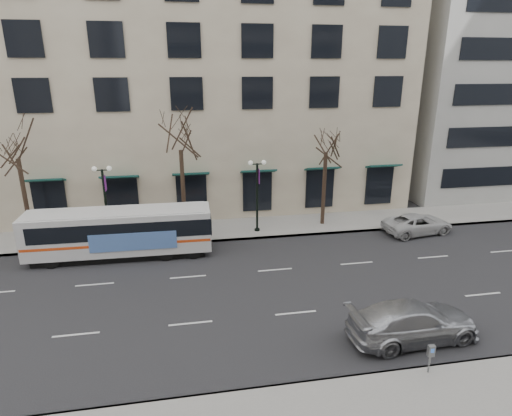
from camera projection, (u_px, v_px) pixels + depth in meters
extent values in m
plane|color=black|center=(189.00, 298.00, 21.79)|extent=(160.00, 160.00, 0.00)
cube|color=gray|center=(255.00, 227.00, 30.99)|extent=(80.00, 4.00, 0.15)
cube|color=tan|center=(152.00, 56.00, 37.24)|extent=(40.00, 20.00, 24.00)
cylinder|color=black|center=(26.00, 203.00, 27.44)|extent=(0.28, 0.28, 5.74)
cylinder|color=black|center=(183.00, 193.00, 29.06)|extent=(0.28, 0.28, 5.95)
cylinder|color=black|center=(324.00, 190.00, 30.78)|extent=(0.28, 0.28, 5.46)
cylinder|color=black|center=(106.00, 207.00, 27.82)|extent=(0.16, 0.16, 5.00)
cylinder|color=black|center=(110.00, 240.00, 28.57)|extent=(0.36, 0.36, 0.30)
cube|color=black|center=(102.00, 170.00, 27.04)|extent=(0.90, 0.06, 0.06)
sphere|color=silver|center=(94.00, 169.00, 26.93)|extent=(0.32, 0.32, 0.32)
sphere|color=silver|center=(109.00, 168.00, 27.08)|extent=(0.32, 0.32, 0.32)
cube|color=#712281|center=(105.00, 183.00, 27.33)|extent=(0.04, 0.45, 1.00)
cylinder|color=black|center=(257.00, 199.00, 29.47)|extent=(0.16, 0.16, 5.00)
cylinder|color=black|center=(257.00, 231.00, 30.22)|extent=(0.36, 0.36, 0.30)
cube|color=black|center=(257.00, 164.00, 28.69)|extent=(0.90, 0.06, 0.06)
sphere|color=silver|center=(251.00, 163.00, 28.58)|extent=(0.32, 0.32, 0.32)
sphere|color=silver|center=(264.00, 162.00, 28.73)|extent=(0.32, 0.32, 0.32)
cube|color=#712281|center=(259.00, 176.00, 28.98)|extent=(0.04, 0.45, 1.00)
cube|color=silver|center=(120.00, 231.00, 26.02)|extent=(11.01, 2.55, 2.51)
cube|color=black|center=(122.00, 252.00, 26.47)|extent=(10.13, 2.25, 0.41)
cube|color=black|center=(124.00, 225.00, 25.94)|extent=(10.57, 2.58, 1.01)
cube|color=#D44213|center=(120.00, 238.00, 26.16)|extent=(10.90, 2.58, 0.16)
cube|color=#4E74BD|center=(133.00, 242.00, 25.10)|extent=(5.03, 0.13, 1.10)
cube|color=silver|center=(117.00, 211.00, 25.61)|extent=(10.46, 2.30, 0.07)
cylinder|color=black|center=(51.00, 261.00, 24.85)|extent=(0.92, 0.27, 0.91)
cylinder|color=black|center=(61.00, 246.00, 26.81)|extent=(0.92, 0.27, 0.91)
cylinder|color=black|center=(166.00, 253.00, 25.83)|extent=(0.92, 0.27, 0.91)
cylinder|color=black|center=(167.00, 240.00, 27.80)|extent=(0.92, 0.27, 0.91)
cylinder|color=black|center=(194.00, 252.00, 26.08)|extent=(0.92, 0.27, 0.91)
cylinder|color=black|center=(193.00, 238.00, 28.05)|extent=(0.92, 0.27, 0.91)
imported|color=#ADAFB5|center=(413.00, 322.00, 18.33)|extent=(5.86, 2.65, 1.67)
imported|color=#B9B9B9|center=(418.00, 224.00, 30.02)|extent=(5.18, 2.91, 1.37)
cylinder|color=slate|center=(429.00, 363.00, 16.19)|extent=(0.07, 0.07, 0.82)
cube|color=slate|center=(431.00, 351.00, 16.02)|extent=(0.26, 0.17, 0.46)
cube|color=blue|center=(433.00, 351.00, 15.92)|extent=(0.13, 0.02, 0.16)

